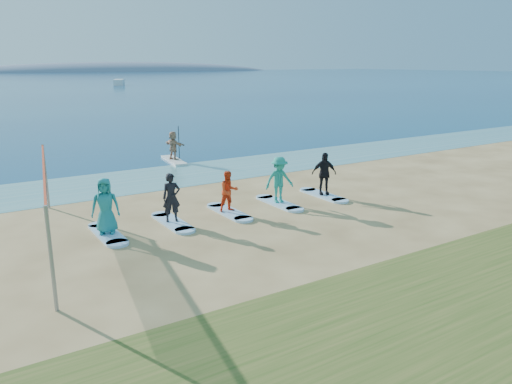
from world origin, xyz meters
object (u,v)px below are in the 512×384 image
volleyball_net (46,186)px  student_2 (229,191)px  boat_offshore_b (119,85)px  student_1 (171,198)px  surfboard_0 (108,234)px  student_3 (279,180)px  paddleboarder (173,145)px  surfboard_2 (229,212)px  surfboard_1 (173,222)px  student_0 (105,206)px  surfboard_3 (279,203)px  paddleboard (174,160)px  student_4 (324,174)px  surfboard_4 (323,195)px

volleyball_net → student_2: 6.40m
boat_offshore_b → student_1: 112.57m
student_1 → student_2: student_1 is taller
surfboard_0 → student_3: (6.86, 0.00, 0.96)m
paddleboarder → surfboard_2: size_ratio=0.73×
paddleboarder → student_1: bearing=137.5°
paddleboarder → surfboard_1: (-4.63, -10.53, -0.88)m
student_0 → surfboard_3: bearing=22.1°
surfboard_1 → surfboard_3: (4.58, 0.00, 0.00)m
surfboard_0 → student_0: 0.96m
paddleboard → student_4: student_4 is taller
student_1 → volleyball_net: bearing=-166.5°
student_1 → surfboard_2: student_1 is taller
surfboard_2 → surfboard_3: same height
boat_offshore_b → student_1: (-32.44, -107.79, 0.95)m
surfboard_0 → student_0: (0.00, 0.00, 0.96)m
volleyball_net → student_4: bearing=0.2°
student_3 → surfboard_4: student_3 is taller
surfboard_3 → student_3: bearing=0.0°
student_1 → surfboard_4: bearing=12.9°
student_0 → student_1: (2.29, 0.00, -0.06)m
student_3 → surfboard_3: bearing=0.0°
surfboard_3 → surfboard_4: same height
surfboard_1 → surfboard_3: 4.58m
volleyball_net → surfboard_1: 4.43m
student_4 → paddleboarder: bearing=126.8°
student_4 → student_2: bearing=-155.2°
student_3 → student_4: bearing=9.4°
paddleboard → surfboard_2: paddleboard is taller
student_0 → surfboard_0: bearing=0.0°
boat_offshore_b → student_1: student_1 is taller
paddleboarder → student_3: 10.53m
paddleboard → student_1: 11.54m
surfboard_4 → student_0: bearing=180.0°
boat_offshore_b → surfboard_0: size_ratio=2.65×
paddleboarder → student_3: (-0.05, -10.53, 0.08)m
surfboard_0 → student_1: (2.29, 0.00, 0.90)m
surfboard_0 → paddleboard: bearing=56.7°
student_3 → student_1: bearing=-170.6°
paddleboarder → surfboard_0: size_ratio=0.73×
boat_offshore_b → student_3: student_3 is taller
student_0 → student_3: (6.86, 0.00, -0.00)m
boat_offshore_b → surfboard_2: bearing=-81.9°
paddleboard → boat_offshore_b: 101.16m
surfboard_3 → surfboard_2: bearing=180.0°
paddleboard → boat_offshore_b: size_ratio=0.52×
student_3 → paddleboarder: bearing=99.1°
volleyball_net → surfboard_2: 6.58m
student_1 → boat_offshore_b: bearing=86.1°
student_3 → surfboard_4: (2.29, 0.00, -0.96)m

